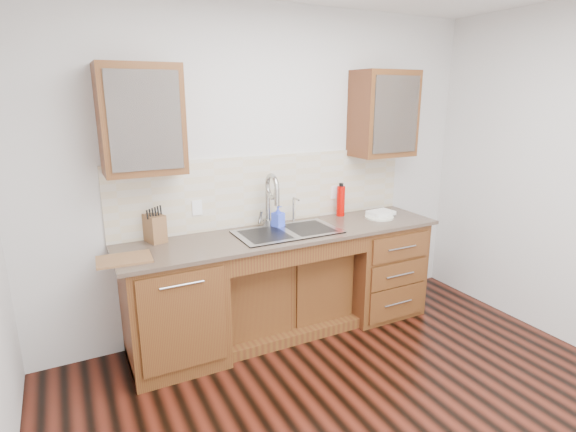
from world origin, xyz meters
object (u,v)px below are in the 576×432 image
soap_bottle (278,217)px  knife_block (154,228)px  cutting_board (124,259)px  water_bottle (341,201)px  plate (379,217)px

soap_bottle → knife_block: knife_block is taller
cutting_board → water_bottle: bearing=9.0°
water_bottle → knife_block: water_bottle is taller
soap_bottle → plate: bearing=-29.8°
water_bottle → plate: (0.27, -0.23, -0.13)m
water_bottle → cutting_board: (-1.95, -0.31, -0.13)m
water_bottle → plate: bearing=-39.9°
knife_block → water_bottle: bearing=-16.4°
soap_bottle → cutting_board: (-1.27, -0.23, -0.09)m
water_bottle → soap_bottle: bearing=-173.5°
plate → cutting_board: cutting_board is taller
water_bottle → plate: water_bottle is taller
soap_bottle → water_bottle: size_ratio=0.68×
plate → cutting_board: bearing=-177.9°
soap_bottle → cutting_board: soap_bottle is taller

